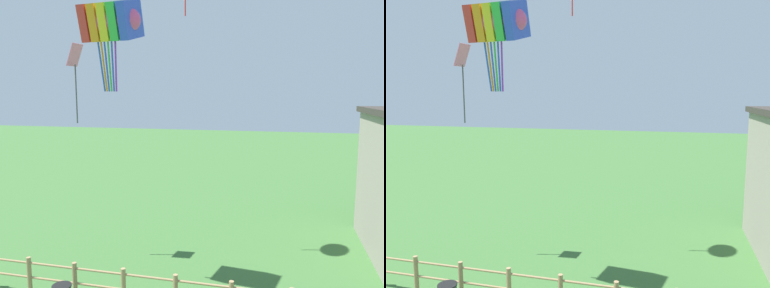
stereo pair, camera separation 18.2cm
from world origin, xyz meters
TOP-DOWN VIEW (x-y plane):
  - kite_rainbow_parafoil at (-2.53, 7.65)m, footprint 2.14×1.54m
  - kite_pink_diamond at (-4.68, 9.04)m, footprint 0.41×0.66m

SIDE VIEW (x-z plane):
  - kite_pink_diamond at x=-4.68m, z-range 5.76..8.67m
  - kite_rainbow_parafoil at x=-2.53m, z-range 7.10..9.99m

